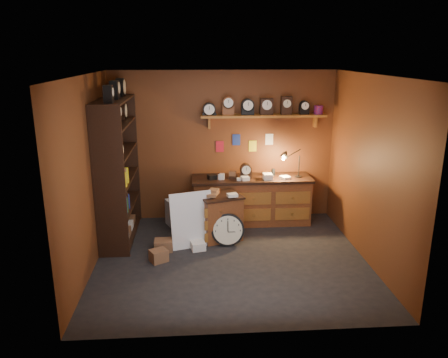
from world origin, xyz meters
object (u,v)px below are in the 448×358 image
shelving_unit (116,164)px  workbench (251,197)px  big_round_clock (228,230)px  low_cabinet (220,215)px

shelving_unit → workbench: (2.29, 0.49, -0.78)m
workbench → big_round_clock: (-0.51, -0.96, -0.21)m
shelving_unit → low_cabinet: 1.88m
low_cabinet → workbench: bearing=29.9°
low_cabinet → big_round_clock: size_ratio=1.59×
shelving_unit → low_cabinet: bearing=-6.2°
shelving_unit → workbench: 2.46m
low_cabinet → big_round_clock: low_cabinet is taller
shelving_unit → low_cabinet: shelving_unit is taller
workbench → low_cabinet: bearing=-132.0°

